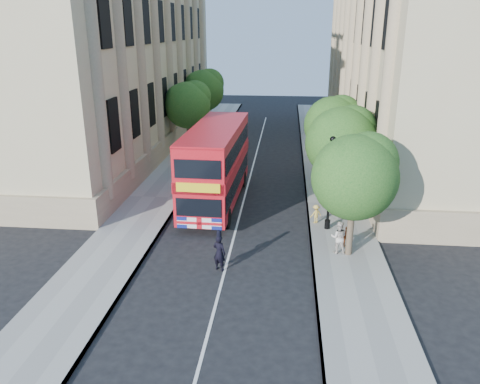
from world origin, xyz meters
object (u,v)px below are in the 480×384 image
(lamp_post, at_px, (330,187))
(box_van, at_px, (213,160))
(police_constable, at_px, (219,253))
(woman_pedestrian, at_px, (339,237))
(double_decker_bus, at_px, (216,163))

(lamp_post, height_order, box_van, lamp_post)
(police_constable, xyz_separation_m, woman_pedestrian, (5.55, 2.09, 0.08))
(double_decker_bus, relative_size, box_van, 2.38)
(box_van, distance_m, police_constable, 14.61)
(box_van, bearing_deg, police_constable, -80.27)
(lamp_post, relative_size, police_constable, 2.98)
(police_constable, distance_m, woman_pedestrian, 5.93)
(lamp_post, distance_m, woman_pedestrian, 3.32)
(double_decker_bus, relative_size, police_constable, 6.09)
(woman_pedestrian, bearing_deg, double_decker_bus, -38.72)
(box_van, bearing_deg, double_decker_bus, -79.01)
(double_decker_bus, distance_m, woman_pedestrian, 9.67)
(lamp_post, relative_size, woman_pedestrian, 3.15)
(double_decker_bus, distance_m, police_constable, 8.89)
(police_constable, relative_size, woman_pedestrian, 1.05)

